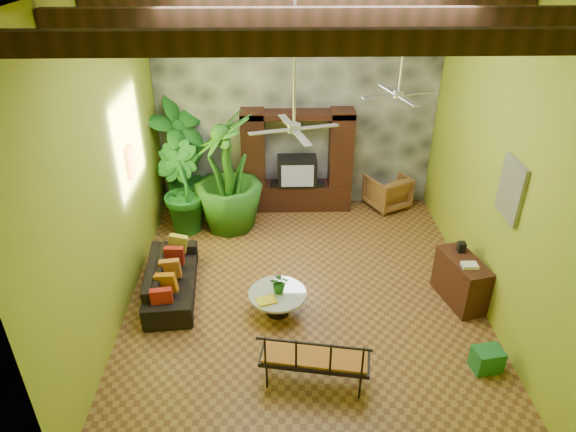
{
  "coord_description": "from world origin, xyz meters",
  "views": [
    {
      "loc": [
        -0.45,
        -7.18,
        5.67
      ],
      "look_at": [
        -0.27,
        0.2,
        1.45
      ],
      "focal_mm": 32.0,
      "sensor_mm": 36.0,
      "label": 1
    }
  ],
  "objects_px": {
    "coffee_table": "(277,300)",
    "iron_bench": "(315,358)",
    "tall_plant_a": "(182,158)",
    "tall_plant_b": "(180,189)",
    "tall_plant_c": "(228,173)",
    "entertainment_center": "(297,169)",
    "side_console": "(461,280)",
    "sofa": "(172,278)",
    "ceiling_fan_front": "(294,114)",
    "ceiling_fan_back": "(400,82)",
    "wicker_armchair": "(387,191)",
    "green_bin": "(487,359)"
  },
  "relations": [
    {
      "from": "tall_plant_c",
      "to": "green_bin",
      "type": "height_order",
      "value": "tall_plant_c"
    },
    {
      "from": "entertainment_center",
      "to": "side_console",
      "type": "height_order",
      "value": "entertainment_center"
    },
    {
      "from": "sofa",
      "to": "tall_plant_a",
      "type": "xyz_separation_m",
      "value": [
        -0.18,
        2.97,
        0.99
      ]
    },
    {
      "from": "sofa",
      "to": "green_bin",
      "type": "distance_m",
      "value": 5.23
    },
    {
      "from": "tall_plant_a",
      "to": "tall_plant_c",
      "type": "bearing_deg",
      "value": -35.27
    },
    {
      "from": "tall_plant_b",
      "to": "side_console",
      "type": "height_order",
      "value": "tall_plant_b"
    },
    {
      "from": "coffee_table",
      "to": "iron_bench",
      "type": "xyz_separation_m",
      "value": [
        0.51,
        -1.59,
        0.28
      ]
    },
    {
      "from": "tall_plant_c",
      "to": "iron_bench",
      "type": "bearing_deg",
      "value": -71.29
    },
    {
      "from": "iron_bench",
      "to": "green_bin",
      "type": "distance_m",
      "value": 2.56
    },
    {
      "from": "tall_plant_c",
      "to": "iron_bench",
      "type": "distance_m",
      "value": 4.71
    },
    {
      "from": "tall_plant_c",
      "to": "iron_bench",
      "type": "xyz_separation_m",
      "value": [
        1.49,
        -4.41,
        -0.71
      ]
    },
    {
      "from": "tall_plant_a",
      "to": "side_console",
      "type": "height_order",
      "value": "tall_plant_a"
    },
    {
      "from": "tall_plant_c",
      "to": "green_bin",
      "type": "relative_size",
      "value": 6.13
    },
    {
      "from": "ceiling_fan_front",
      "to": "coffee_table",
      "type": "xyz_separation_m",
      "value": [
        -0.26,
        -0.11,
        -3.15
      ]
    },
    {
      "from": "tall_plant_b",
      "to": "side_console",
      "type": "distance_m",
      "value": 5.69
    },
    {
      "from": "ceiling_fan_back",
      "to": "wicker_armchair",
      "type": "bearing_deg",
      "value": 76.74
    },
    {
      "from": "tall_plant_c",
      "to": "wicker_armchair",
      "type": "bearing_deg",
      "value": 13.08
    },
    {
      "from": "green_bin",
      "to": "sofa",
      "type": "bearing_deg",
      "value": 158.53
    },
    {
      "from": "coffee_table",
      "to": "sofa",
      "type": "bearing_deg",
      "value": 162.4
    },
    {
      "from": "wicker_armchair",
      "to": "side_console",
      "type": "xyz_separation_m",
      "value": [
        0.59,
        -3.4,
        0.03
      ]
    },
    {
      "from": "coffee_table",
      "to": "green_bin",
      "type": "height_order",
      "value": "coffee_table"
    },
    {
      "from": "entertainment_center",
      "to": "tall_plant_c",
      "type": "bearing_deg",
      "value": -150.49
    },
    {
      "from": "iron_bench",
      "to": "tall_plant_b",
      "type": "bearing_deg",
      "value": 129.55
    },
    {
      "from": "tall_plant_a",
      "to": "tall_plant_b",
      "type": "distance_m",
      "value": 0.87
    },
    {
      "from": "tall_plant_c",
      "to": "ceiling_fan_front",
      "type": "bearing_deg",
      "value": -65.3
    },
    {
      "from": "ceiling_fan_front",
      "to": "tall_plant_a",
      "type": "bearing_deg",
      "value": 123.51
    },
    {
      "from": "coffee_table",
      "to": "iron_bench",
      "type": "height_order",
      "value": "iron_bench"
    },
    {
      "from": "ceiling_fan_front",
      "to": "wicker_armchair",
      "type": "distance_m",
      "value": 5.16
    },
    {
      "from": "green_bin",
      "to": "iron_bench",
      "type": "bearing_deg",
      "value": -174.08
    },
    {
      "from": "entertainment_center",
      "to": "ceiling_fan_back",
      "type": "xyz_separation_m",
      "value": [
        1.6,
        -1.94,
        2.44
      ]
    },
    {
      "from": "ceiling_fan_front",
      "to": "iron_bench",
      "type": "relative_size",
      "value": 1.18
    },
    {
      "from": "ceiling_fan_back",
      "to": "tall_plant_a",
      "type": "distance_m",
      "value": 4.95
    },
    {
      "from": "ceiling_fan_back",
      "to": "sofa",
      "type": "height_order",
      "value": "ceiling_fan_back"
    },
    {
      "from": "ceiling_fan_front",
      "to": "ceiling_fan_back",
      "type": "relative_size",
      "value": 1.0
    },
    {
      "from": "ceiling_fan_back",
      "to": "tall_plant_a",
      "type": "xyz_separation_m",
      "value": [
        -4.08,
        1.85,
        -2.12
      ]
    },
    {
      "from": "ceiling_fan_front",
      "to": "sofa",
      "type": "distance_m",
      "value": 3.78
    },
    {
      "from": "sofa",
      "to": "wicker_armchair",
      "type": "distance_m",
      "value": 5.32
    },
    {
      "from": "sofa",
      "to": "iron_bench",
      "type": "relative_size",
      "value": 1.31
    },
    {
      "from": "tall_plant_a",
      "to": "green_bin",
      "type": "bearing_deg",
      "value": -44.04
    },
    {
      "from": "entertainment_center",
      "to": "ceiling_fan_front",
      "type": "height_order",
      "value": "ceiling_fan_front"
    },
    {
      "from": "coffee_table",
      "to": "iron_bench",
      "type": "distance_m",
      "value": 1.7
    },
    {
      "from": "coffee_table",
      "to": "green_bin",
      "type": "xyz_separation_m",
      "value": [
        3.03,
        -1.33,
        -0.08
      ]
    },
    {
      "from": "entertainment_center",
      "to": "tall_plant_c",
      "type": "relative_size",
      "value": 0.96
    },
    {
      "from": "entertainment_center",
      "to": "side_console",
      "type": "relative_size",
      "value": 2.29
    },
    {
      "from": "wicker_armchair",
      "to": "side_console",
      "type": "distance_m",
      "value": 3.45
    },
    {
      "from": "ceiling_fan_back",
      "to": "wicker_armchair",
      "type": "distance_m",
      "value": 3.61
    },
    {
      "from": "entertainment_center",
      "to": "sofa",
      "type": "relative_size",
      "value": 1.17
    },
    {
      "from": "tall_plant_a",
      "to": "iron_bench",
      "type": "distance_m",
      "value": 5.78
    },
    {
      "from": "ceiling_fan_back",
      "to": "side_console",
      "type": "relative_size",
      "value": 1.78
    },
    {
      "from": "side_console",
      "to": "entertainment_center",
      "type": "bearing_deg",
      "value": 113.7
    }
  ]
}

